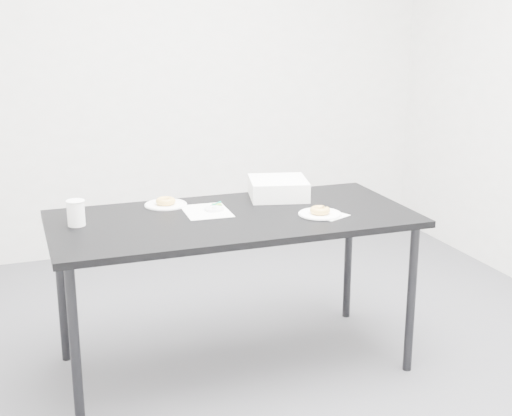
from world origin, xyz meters
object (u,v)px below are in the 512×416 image
object	(u,v)px
plate_far	(166,205)
donut_far	(166,201)
pen	(214,205)
scorecard	(207,211)
bakery_box	(278,188)
donut_near	(320,210)
table	(233,227)
plate_near	(320,214)
coffee_cup	(76,213)

from	to	relation	value
plate_far	donut_far	size ratio (longest dim) A/B	2.13
pen	plate_far	size ratio (longest dim) A/B	0.60
scorecard	bakery_box	world-z (taller)	bakery_box
donut_far	donut_near	bearing A→B (deg)	-33.01
donut_far	bakery_box	distance (m)	0.59
table	donut_far	xyz separation A→B (m)	(-0.26, 0.29, 0.08)
pen	donut_near	distance (m)	0.54
table	plate_near	distance (m)	0.42
plate_far	donut_far	distance (m)	0.02
table	donut_far	bearing A→B (deg)	132.29
table	donut_near	distance (m)	0.42
donut_near	bakery_box	distance (m)	0.39
donut_near	bakery_box	world-z (taller)	bakery_box
table	pen	size ratio (longest dim) A/B	13.66
table	plate_near	xyz separation A→B (m)	(0.39, -0.13, 0.07)
donut_near	plate_far	xyz separation A→B (m)	(-0.65, 0.42, -0.02)
pen	plate_far	xyz separation A→B (m)	(-0.22, 0.10, -0.00)
plate_near	plate_far	world-z (taller)	plate_near
scorecard	donut_far	world-z (taller)	donut_far
table	donut_near	bearing A→B (deg)	-18.50
bakery_box	pen	bearing A→B (deg)	-158.10
plate_near	donut_far	distance (m)	0.78
plate_far	coffee_cup	size ratio (longest dim) A/B	1.77
scorecard	donut_far	distance (m)	0.24
pen	donut_near	size ratio (longest dim) A/B	1.30
plate_far	bakery_box	xyz separation A→B (m)	(0.59, -0.04, 0.05)
table	donut_near	size ratio (longest dim) A/B	17.74
plate_near	bakery_box	xyz separation A→B (m)	(-0.06, 0.38, 0.04)
donut_far	table	bearing A→B (deg)	-48.12
donut_far	plate_far	bearing A→B (deg)	0.00
bakery_box	scorecard	bearing A→B (deg)	-149.05
plate_near	donut_far	xyz separation A→B (m)	(-0.65, 0.42, 0.02)
plate_far	scorecard	bearing A→B (deg)	-47.35
donut_near	scorecard	bearing A→B (deg)	153.16
scorecard	plate_far	world-z (taller)	plate_far
table	bakery_box	bearing A→B (deg)	37.14
donut_near	bakery_box	xyz separation A→B (m)	(-0.06, 0.38, 0.02)
pen	bakery_box	distance (m)	0.37
scorecard	coffee_cup	size ratio (longest dim) A/B	2.29
pen	plate_near	bearing A→B (deg)	-77.86
scorecard	bakery_box	xyz separation A→B (m)	(0.43, 0.13, 0.05)
scorecard	table	bearing A→B (deg)	-46.92
coffee_cup	bakery_box	world-z (taller)	coffee_cup
pen	plate_near	world-z (taller)	pen
table	coffee_cup	size ratio (longest dim) A/B	14.50
plate_near	pen	bearing A→B (deg)	142.70
plate_near	donut_far	world-z (taller)	donut_far
scorecard	plate_far	xyz separation A→B (m)	(-0.16, 0.18, 0.00)
scorecard	plate_near	world-z (taller)	plate_near
coffee_cup	bakery_box	bearing A→B (deg)	8.48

